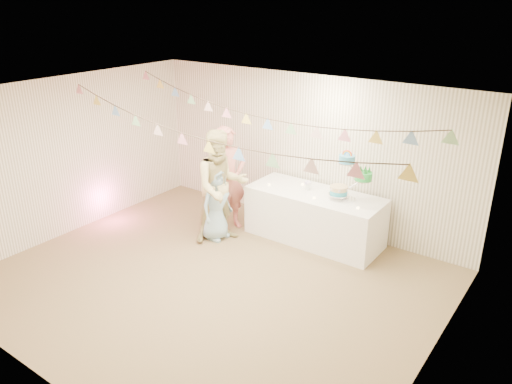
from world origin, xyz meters
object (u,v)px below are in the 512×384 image
Objects in this scene: cake_stand at (350,182)px; person_adult_b at (221,187)px; person_adult_a at (228,179)px; person_child at (216,203)px; table at (314,216)px.

person_adult_b is at bearing -152.71° from cake_stand.
person_adult_a is (-1.97, -0.51, -0.22)m from cake_stand.
person_adult_a is 1.44× the size of person_child.
person_child is at bearing 136.48° from person_adult_b.
person_adult_b reaches higher than person_adult_a.
person_adult_a is at bearing 57.50° from person_adult_b.
table is 1.19× the size of person_adult_b.
table is 1.77× the size of person_child.
person_adult_a is at bearing 12.37° from person_child.
table is at bearing -54.93° from person_child.
person_child is (-1.88, -0.94, -0.50)m from cake_stand.
cake_stand is (0.55, 0.05, 0.71)m from table.
person_child is (0.09, -0.44, -0.27)m from person_adult_a.
person_adult_a is at bearing -165.61° from cake_stand.
cake_stand is 2.05m from person_adult_a.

